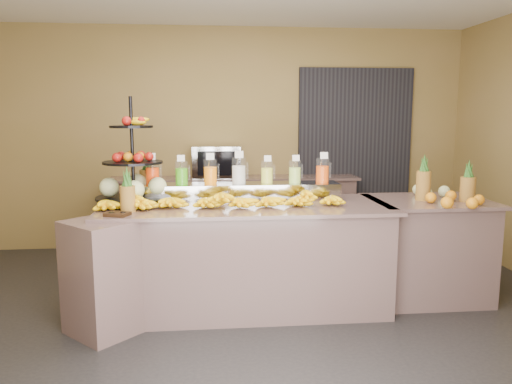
{
  "coord_description": "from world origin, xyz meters",
  "views": [
    {
      "loc": [
        -0.33,
        -3.95,
        1.71
      ],
      "look_at": [
        0.08,
        0.3,
        1.04
      ],
      "focal_mm": 35.0,
      "sensor_mm": 36.0,
      "label": 1
    }
  ],
  "objects": [
    {
      "name": "juice_pitcher_lime",
      "position": [
        0.47,
        0.58,
        1.17
      ],
      "size": [
        0.11,
        0.12,
        0.27
      ],
      "color": "silver",
      "rests_on": "pitcher_tray"
    },
    {
      "name": "ground",
      "position": [
        0.0,
        0.0,
        0.0
      ],
      "size": [
        6.0,
        6.0,
        0.0
      ],
      "primitive_type": "plane",
      "color": "black",
      "rests_on": "ground"
    },
    {
      "name": "juice_pitcher_milk",
      "position": [
        -0.05,
        0.58,
        1.19
      ],
      "size": [
        0.13,
        0.13,
        0.31
      ],
      "color": "silver",
      "rests_on": "pitcher_tray"
    },
    {
      "name": "room_envelope",
      "position": [
        0.19,
        0.79,
        1.88
      ],
      "size": [
        6.04,
        5.02,
        2.82
      ],
      "color": "olive",
      "rests_on": "ground"
    },
    {
      "name": "juice_pitcher_orange_b",
      "position": [
        -0.31,
        0.58,
        1.18
      ],
      "size": [
        0.12,
        0.13,
        0.3
      ],
      "color": "silver",
      "rests_on": "pitcher_tray"
    },
    {
      "name": "condiment_caddy",
      "position": [
        -1.03,
        -0.08,
        0.94
      ],
      "size": [
        0.21,
        0.18,
        0.03
      ],
      "primitive_type": "cube",
      "rotation": [
        0.0,
        0.0,
        -0.35
      ],
      "color": "black",
      "rests_on": "buffet_counter"
    },
    {
      "name": "oven_warmer",
      "position": [
        -0.22,
        2.25,
        1.13
      ],
      "size": [
        0.61,
        0.44,
        0.39
      ],
      "primitive_type": "cube",
      "rotation": [
        0.0,
        0.0,
        -0.05
      ],
      "color": "gray",
      "rests_on": "back_ledge"
    },
    {
      "name": "juice_pitcher_orange_a",
      "position": [
        -0.83,
        0.58,
        1.18
      ],
      "size": [
        0.12,
        0.13,
        0.3
      ],
      "color": "silver",
      "rests_on": "pitcher_tray"
    },
    {
      "name": "pineapple_left_b",
      "position": [
        -0.89,
        0.76,
        1.09
      ],
      "size": [
        0.14,
        0.14,
        0.43
      ],
      "rotation": [
        0.0,
        0.0,
        -0.02
      ],
      "color": "brown",
      "rests_on": "buffet_counter"
    },
    {
      "name": "juice_pitcher_orange_c",
      "position": [
        0.73,
        0.58,
        1.18
      ],
      "size": [
        0.12,
        0.13,
        0.3
      ],
      "color": "silver",
      "rests_on": "pitcher_tray"
    },
    {
      "name": "buffet_counter",
      "position": [
        -0.12,
        0.26,
        0.47
      ],
      "size": [
        2.75,
        1.25,
        0.93
      ],
      "color": "gray",
      "rests_on": "ground"
    },
    {
      "name": "pitcher_tray",
      "position": [
        -0.05,
        0.58,
        1.01
      ],
      "size": [
        1.85,
        0.3,
        0.15
      ],
      "primitive_type": "cube",
      "color": "gray",
      "rests_on": "buffet_counter"
    },
    {
      "name": "juice_pitcher_lemon",
      "position": [
        0.21,
        0.58,
        1.17
      ],
      "size": [
        0.11,
        0.12,
        0.27
      ],
      "color": "silver",
      "rests_on": "pitcher_tray"
    },
    {
      "name": "right_fruit_pile",
      "position": [
        1.79,
        0.22,
        1.02
      ],
      "size": [
        0.51,
        0.48,
        0.27
      ],
      "color": "brown",
      "rests_on": "right_counter"
    },
    {
      "name": "banana_heap",
      "position": [
        -0.22,
        0.23,
        1.0
      ],
      "size": [
        2.14,
        0.19,
        0.18
      ],
      "color": "yellow",
      "rests_on": "buffet_counter"
    },
    {
      "name": "juice_pitcher_green",
      "position": [
        -0.57,
        0.58,
        1.17
      ],
      "size": [
        0.12,
        0.12,
        0.28
      ],
      "color": "silver",
      "rests_on": "pitcher_tray"
    },
    {
      "name": "fruit_stand",
      "position": [
        -0.94,
        0.48,
        1.17
      ],
      "size": [
        0.73,
        0.73,
        0.93
      ],
      "rotation": [
        0.0,
        0.0,
        -0.11
      ],
      "color": "black",
      "rests_on": "buffet_counter"
    },
    {
      "name": "right_counter",
      "position": [
        1.7,
        0.4,
        0.47
      ],
      "size": [
        1.08,
        0.88,
        0.93
      ],
      "color": "gray",
      "rests_on": "ground"
    },
    {
      "name": "pineapple_left_a",
      "position": [
        -0.98,
        0.1,
        1.06
      ],
      "size": [
        0.12,
        0.12,
        0.37
      ],
      "rotation": [
        0.0,
        0.0,
        -0.44
      ],
      "color": "brown",
      "rests_on": "buffet_counter"
    },
    {
      "name": "back_ledge",
      "position": [
        0.0,
        2.25,
        0.47
      ],
      "size": [
        3.1,
        0.55,
        0.93
      ],
      "color": "gray",
      "rests_on": "ground"
    }
  ]
}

